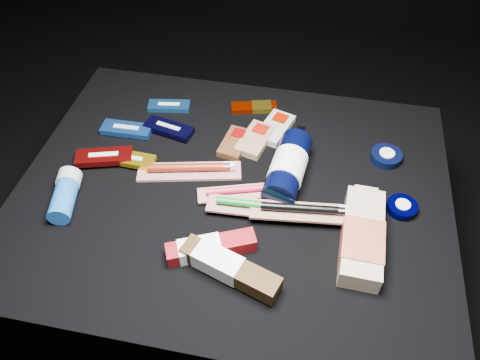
% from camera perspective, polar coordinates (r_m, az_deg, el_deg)
% --- Properties ---
extents(ground, '(3.00, 3.00, 0.00)m').
position_cam_1_polar(ground, '(1.39, -0.70, -11.89)').
color(ground, black).
rests_on(ground, ground).
extents(cloth_table, '(0.98, 0.78, 0.40)m').
position_cam_1_polar(cloth_table, '(1.23, -0.78, -7.17)').
color(cloth_table, black).
rests_on(cloth_table, ground).
extents(luna_bar_0, '(0.12, 0.06, 0.01)m').
position_cam_1_polar(luna_bar_0, '(1.29, -8.64, 8.93)').
color(luna_bar_0, '#1B5696').
rests_on(luna_bar_0, cloth_table).
extents(luna_bar_1, '(0.13, 0.05, 0.02)m').
position_cam_1_polar(luna_bar_1, '(1.23, -13.65, 6.03)').
color(luna_bar_1, '#1D51A6').
rests_on(luna_bar_1, cloth_table).
extents(luna_bar_2, '(0.13, 0.07, 0.02)m').
position_cam_1_polar(luna_bar_2, '(1.21, -8.69, 6.24)').
color(luna_bar_2, black).
rests_on(luna_bar_2, cloth_table).
extents(luna_bar_3, '(0.12, 0.05, 0.02)m').
position_cam_1_polar(luna_bar_3, '(1.14, -13.18, 2.49)').
color(luna_bar_3, '#A98E0E').
rests_on(luna_bar_3, cloth_table).
extents(luna_bar_4, '(0.14, 0.09, 0.02)m').
position_cam_1_polar(luna_bar_4, '(1.16, -16.23, 2.73)').
color(luna_bar_4, '#680A09').
rests_on(luna_bar_4, cloth_table).
extents(clif_bar_0, '(0.07, 0.11, 0.02)m').
position_cam_1_polar(clif_bar_0, '(1.16, -0.56, 4.68)').
color(clif_bar_0, '#4D2B14').
rests_on(clif_bar_0, cloth_table).
extents(clif_bar_1, '(0.10, 0.13, 0.02)m').
position_cam_1_polar(clif_bar_1, '(1.21, 4.40, 6.48)').
color(clif_bar_1, '#A6A7A0').
rests_on(clif_bar_1, cloth_table).
extents(clif_bar_2, '(0.09, 0.13, 0.02)m').
position_cam_1_polar(clif_bar_2, '(1.17, 1.98, 5.10)').
color(clif_bar_2, '#957451').
rests_on(clif_bar_2, cloth_table).
extents(power_bar, '(0.13, 0.07, 0.01)m').
position_cam_1_polar(power_bar, '(1.27, 2.03, 8.86)').
color(power_bar, '#8A1400').
rests_on(power_bar, cloth_table).
extents(lotion_bottle, '(0.10, 0.25, 0.08)m').
position_cam_1_polar(lotion_bottle, '(1.06, 5.87, 1.52)').
color(lotion_bottle, black).
rests_on(lotion_bottle, cloth_table).
extents(cream_tin_upper, '(0.07, 0.07, 0.02)m').
position_cam_1_polar(cream_tin_upper, '(1.18, 17.39, 2.78)').
color(cream_tin_upper, black).
rests_on(cream_tin_upper, cloth_table).
extents(cream_tin_lower, '(0.07, 0.07, 0.02)m').
position_cam_1_polar(cream_tin_lower, '(1.08, 19.14, -3.15)').
color(cream_tin_lower, black).
rests_on(cream_tin_lower, cloth_table).
extents(bodywash_bottle, '(0.09, 0.24, 0.05)m').
position_cam_1_polar(bodywash_bottle, '(0.98, 14.66, -6.87)').
color(bodywash_bottle, tan).
rests_on(bodywash_bottle, cloth_table).
extents(deodorant_stick, '(0.08, 0.13, 0.05)m').
position_cam_1_polar(deodorant_stick, '(1.09, -20.55, -1.67)').
color(deodorant_stick, '#1A55A9').
rests_on(deodorant_stick, cloth_table).
extents(toothbrush_pack_0, '(0.25, 0.11, 0.03)m').
position_cam_1_polar(toothbrush_pack_0, '(1.10, -6.03, 1.27)').
color(toothbrush_pack_0, beige).
rests_on(toothbrush_pack_0, cloth_table).
extents(toothbrush_pack_1, '(0.19, 0.10, 0.02)m').
position_cam_1_polar(toothbrush_pack_1, '(1.04, 0.04, -1.37)').
color(toothbrush_pack_1, '#ADA7A2').
rests_on(toothbrush_pack_1, cloth_table).
extents(toothbrush_pack_2, '(0.21, 0.06, 0.02)m').
position_cam_1_polar(toothbrush_pack_2, '(1.01, 1.97, -3.24)').
color(toothbrush_pack_2, '#A49C99').
rests_on(toothbrush_pack_2, cloth_table).
extents(toothbrush_pack_3, '(0.23, 0.08, 0.02)m').
position_cam_1_polar(toothbrush_pack_3, '(1.00, 7.79, -3.70)').
color(toothbrush_pack_3, '#A6A09A').
rests_on(toothbrush_pack_3, cloth_table).
extents(toothpaste_carton_red, '(0.18, 0.11, 0.04)m').
position_cam_1_polar(toothpaste_carton_red, '(0.95, -4.02, -8.26)').
color(toothpaste_carton_red, maroon).
rests_on(toothpaste_carton_red, cloth_table).
extents(toothpaste_carton_green, '(0.21, 0.11, 0.04)m').
position_cam_1_polar(toothpaste_carton_green, '(0.92, -1.75, -10.49)').
color(toothpaste_carton_green, '#38230C').
rests_on(toothpaste_carton_green, cloth_table).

